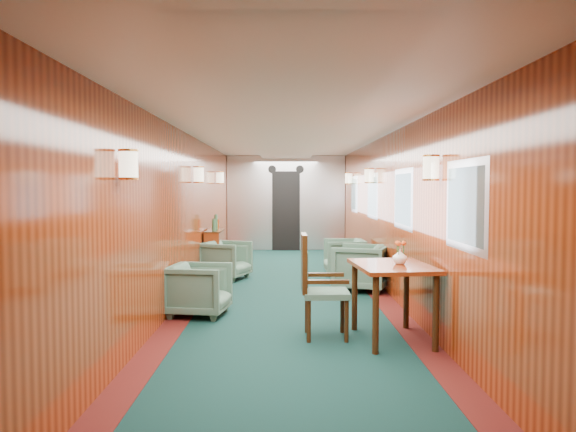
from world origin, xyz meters
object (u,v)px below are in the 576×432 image
object	(u,v)px
dining_table	(392,277)
armchair_left_near	(199,290)
armchair_left_far	(226,260)
credenza	(215,251)
armchair_right_far	(344,257)
armchair_right_near	(361,267)
side_chair	(316,281)

from	to	relation	value
dining_table	armchair_left_near	distance (m)	2.50
armchair_left_near	armchair_left_far	size ratio (longest dim) A/B	0.98
credenza	armchair_right_far	xyz separation A→B (m)	(2.39, -0.08, -0.09)
credenza	armchair_left_far	distance (m)	0.61
credenza	dining_table	bearing A→B (deg)	-61.72
armchair_right_near	armchair_right_far	size ratio (longest dim) A/B	1.09
side_chair	armchair_left_far	xyz separation A→B (m)	(-1.34, 3.81, -0.27)
side_chair	armchair_left_near	distance (m)	1.76
armchair_left_near	armchair_right_near	world-z (taller)	armchair_right_near
armchair_left_near	armchair_left_far	distance (m)	2.78
side_chair	armchair_left_near	world-z (taller)	side_chair
dining_table	armchair_right_far	size ratio (longest dim) A/B	1.56
armchair_right_near	armchair_right_far	xyz separation A→B (m)	(-0.08, 1.57, -0.03)
dining_table	armchair_left_far	xyz separation A→B (m)	(-2.13, 3.93, -0.34)
dining_table	armchair_right_near	xyz separation A→B (m)	(0.06, 2.81, -0.31)
armchair_left_far	credenza	bearing A→B (deg)	48.04
armchair_left_far	armchair_right_far	world-z (taller)	armchair_left_far
credenza	armchair_left_near	xyz separation A→B (m)	(0.21, -3.32, -0.10)
armchair_left_near	armchair_left_far	bearing A→B (deg)	7.38
armchair_right_near	dining_table	bearing A→B (deg)	18.81
credenza	armchair_right_far	distance (m)	2.39
credenza	armchair_left_near	size ratio (longest dim) A/B	1.53
armchair_left_near	side_chair	bearing A→B (deg)	-117.78
armchair_left_near	armchair_right_far	xyz separation A→B (m)	(2.17, 3.24, 0.00)
armchair_right_far	credenza	bearing A→B (deg)	-93.33
armchair_right_near	armchair_left_near	bearing A→B (deg)	-33.42
credenza	armchair_left_far	world-z (taller)	credenza
armchair_left_near	armchair_left_far	xyz separation A→B (m)	(0.06, 2.78, 0.01)
credenza	armchair_right_near	world-z (taller)	credenza
dining_table	armchair_right_near	distance (m)	2.83
dining_table	armchair_left_far	world-z (taller)	dining_table
credenza	side_chair	bearing A→B (deg)	-69.67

